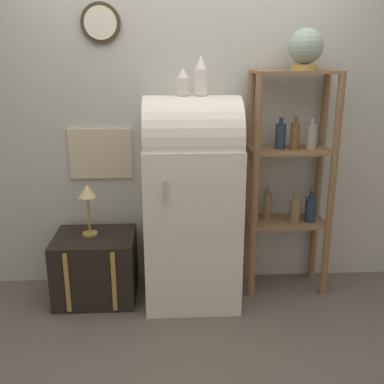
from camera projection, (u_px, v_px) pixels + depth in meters
ground_plane at (194, 313)px, 3.13m from camera, size 12.00×12.00×0.00m
wall_back at (189, 109)px, 3.29m from camera, size 7.00×0.09×2.70m
refrigerator at (192, 198)px, 3.15m from camera, size 0.65×0.63×1.48m
suitcase_trunk at (96, 267)px, 3.29m from camera, size 0.58×0.48×0.48m
shelf_unit at (290, 173)px, 3.25m from camera, size 0.59×0.33×1.63m
globe at (306, 48)px, 2.97m from camera, size 0.23×0.23×0.27m
vase_left at (183, 83)px, 2.91m from camera, size 0.09×0.09×0.17m
vase_center at (201, 77)px, 2.90m from camera, size 0.08×0.08×0.26m
desk_lamp at (88, 197)px, 3.16m from camera, size 0.13×0.13×0.38m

